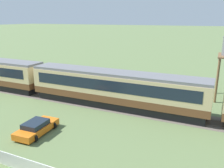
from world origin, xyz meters
TOP-DOWN VIEW (x-y plane):
  - ground_plane at (0.00, 0.00)m, footprint 600.00×600.00m
  - passenger_train at (-8.07, -0.40)m, footprint 64.70×3.17m
  - railway_track at (-8.77, -0.40)m, footprint 137.38×3.60m
  - parked_car_orange at (-11.93, -9.37)m, footprint 2.39×4.35m

SIDE VIEW (x-z plane):
  - ground_plane at x=0.00m, z-range 0.00..0.00m
  - railway_track at x=-8.77m, z-range -0.01..0.03m
  - parked_car_orange at x=-11.93m, z-range -0.02..1.15m
  - passenger_train at x=-8.07m, z-range 0.23..4.43m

